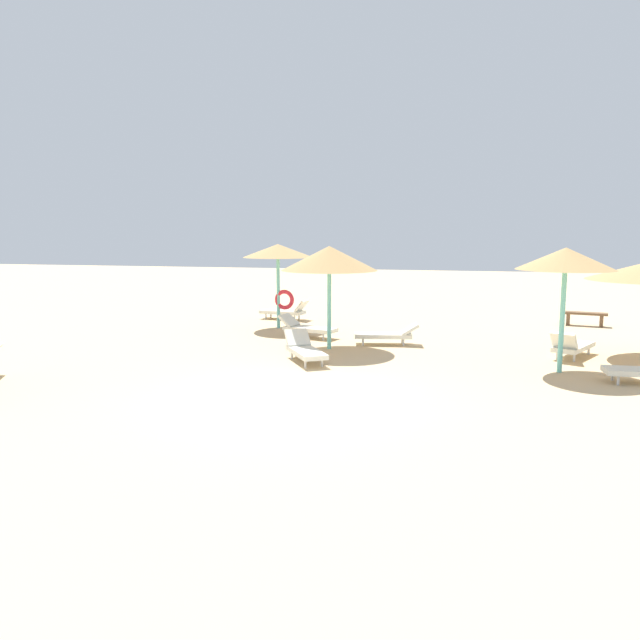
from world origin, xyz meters
TOP-DOWN VIEW (x-y plane):
  - ground_plane at (0.00, 0.00)m, footprint 80.00×80.00m
  - parasol_0 at (-2.78, 8.73)m, footprint 2.43×2.43m
  - parasol_1 at (5.82, 3.72)m, footprint 2.31×2.31m
  - parasol_2 at (-0.26, 5.37)m, footprint 2.75×2.75m
  - lounger_0 at (-1.36, 7.08)m, footprint 2.00×1.15m
  - lounger_2 at (-0.53, 3.53)m, footprint 1.53×1.93m
  - lounger_5 at (-3.09, 10.73)m, footprint 1.93×0.91m
  - lounger_6 at (6.40, 5.60)m, footprint 1.42×1.93m
  - lounger_7 at (1.32, 6.41)m, footprint 1.98×0.94m
  - bench_0 at (7.80, 11.56)m, footprint 1.55×0.67m

SIDE VIEW (x-z plane):
  - ground_plane at x=0.00m, z-range 0.00..0.00m
  - lounger_7 at x=1.32m, z-range -0.02..0.64m
  - lounger_0 at x=-1.36m, z-range -0.03..0.67m
  - lounger_2 at x=-0.53m, z-range -0.05..0.69m
  - lounger_5 at x=-3.09m, z-range -0.07..0.72m
  - lounger_6 at x=6.40m, z-range -0.08..0.73m
  - bench_0 at x=7.80m, z-range 0.10..0.59m
  - parasol_2 at x=-0.26m, z-range 1.13..4.10m
  - parasol_0 at x=-2.78m, z-range 1.18..4.10m
  - parasol_1 at x=5.82m, z-range 1.23..4.25m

